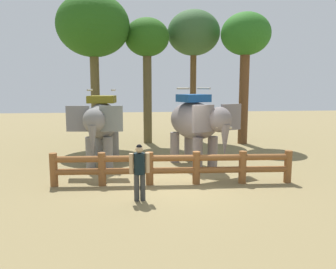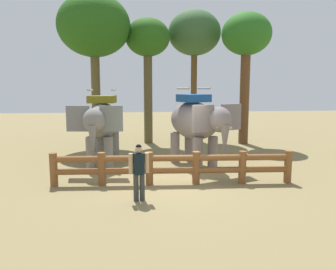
# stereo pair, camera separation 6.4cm
# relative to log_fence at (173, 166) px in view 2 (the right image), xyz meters

# --- Properties ---
(ground_plane) EXTENTS (60.00, 60.00, 0.00)m
(ground_plane) POSITION_rel_log_fence_xyz_m (-0.00, 0.19, -0.60)
(ground_plane) COLOR olive
(log_fence) EXTENTS (7.68, 0.67, 1.05)m
(log_fence) POSITION_rel_log_fence_xyz_m (0.00, 0.00, 0.00)
(log_fence) COLOR brown
(log_fence) RESTS_ON ground
(elephant_near_left) EXTENTS (1.99, 3.51, 2.99)m
(elephant_near_left) POSITION_rel_log_fence_xyz_m (-2.45, 2.97, 1.08)
(elephant_near_left) COLOR slate
(elephant_near_left) RESTS_ON ground
(elephant_center) EXTENTS (2.65, 3.63, 3.05)m
(elephant_center) POSITION_rel_log_fence_xyz_m (1.20, 2.27, 1.11)
(elephant_center) COLOR slate
(elephant_center) RESTS_ON ground
(tourist_woman_in_black) EXTENTS (0.55, 0.33, 1.56)m
(tourist_woman_in_black) POSITION_rel_log_fence_xyz_m (-1.10, -1.43, 0.30)
(tourist_woman_in_black) COLOR #343535
(tourist_woman_in_black) RESTS_ON ground
(tree_far_left) EXTENTS (3.67, 3.67, 7.69)m
(tree_far_left) POSITION_rel_log_fence_xyz_m (-3.11, 7.48, 5.44)
(tree_far_left) COLOR brown
(tree_far_left) RESTS_ON ground
(tree_back_center) EXTENTS (2.60, 2.60, 6.92)m
(tree_back_center) POSITION_rel_log_fence_xyz_m (4.75, 7.21, 4.95)
(tree_back_center) COLOR brown
(tree_back_center) RESTS_ON ground
(tree_far_right) EXTENTS (2.37, 2.37, 6.68)m
(tree_far_right) POSITION_rel_log_fence_xyz_m (-0.38, 8.01, 4.80)
(tree_far_right) COLOR brown
(tree_far_right) RESTS_ON ground
(tree_deep_back) EXTENTS (2.98, 2.98, 7.36)m
(tree_deep_back) POSITION_rel_log_fence_xyz_m (2.31, 8.97, 5.39)
(tree_deep_back) COLOR brown
(tree_deep_back) RESTS_ON ground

